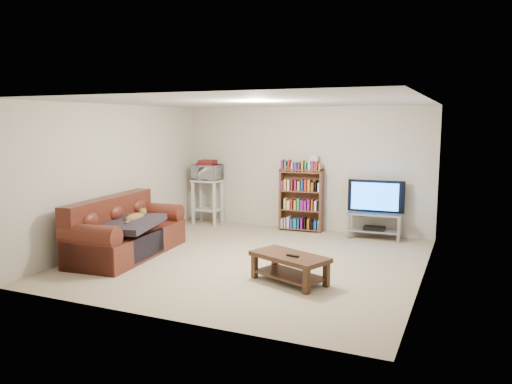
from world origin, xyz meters
The scene contains 19 objects.
floor centered at (0.00, 0.00, 0.00)m, with size 5.00×5.00×0.00m, color #C1B08F.
ceiling centered at (0.00, 0.00, 2.40)m, with size 5.00×5.00×0.00m, color white.
wall_back centered at (0.00, 2.50, 1.20)m, with size 5.00×5.00×0.00m, color beige.
wall_front centered at (0.00, -2.50, 1.20)m, with size 5.00×5.00×0.00m, color beige.
wall_left centered at (-2.50, 0.00, 1.20)m, with size 5.00×5.00×0.00m, color beige.
wall_right centered at (2.50, 0.00, 1.20)m, with size 5.00×5.00×0.00m, color beige.
sofa centered at (-1.99, -0.54, 0.32)m, with size 1.13×2.23×0.92m.
blanket centered at (-1.80, -0.67, 0.54)m, with size 0.83×1.08×0.10m, color #28232D.
cat centered at (-1.81, -0.47, 0.60)m, with size 0.24×0.59×0.18m, color brown, non-canonical shape.
coffee_table centered at (0.90, -0.78, 0.26)m, with size 1.15×0.87×0.38m.
remote centered at (0.97, -0.86, 0.39)m, with size 0.17×0.05×0.02m, color black.
tv_stand centered at (1.46, 2.21, 0.32)m, with size 0.97×0.47×0.47m.
television centered at (1.46, 2.21, 0.77)m, with size 1.02×0.13×0.59m, color black.
dvd_player centered at (1.46, 2.21, 0.19)m, with size 0.38×0.27×0.06m, color black.
bookshelf centered at (0.03, 2.30, 0.62)m, with size 0.85×0.32×1.21m.
shelf_clutter centered at (0.12, 2.32, 1.32)m, with size 0.62×0.22×0.28m.
microwave_stand centered at (-1.96, 2.15, 0.59)m, with size 0.58×0.43×0.92m.
microwave centered at (-1.96, 2.15, 1.08)m, with size 0.57×0.39×0.32m, color silver.
game_boxes centered at (-1.96, 2.15, 1.27)m, with size 0.34×0.29×0.05m, color maroon.
Camera 1 is at (3.05, -6.80, 2.10)m, focal length 35.00 mm.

